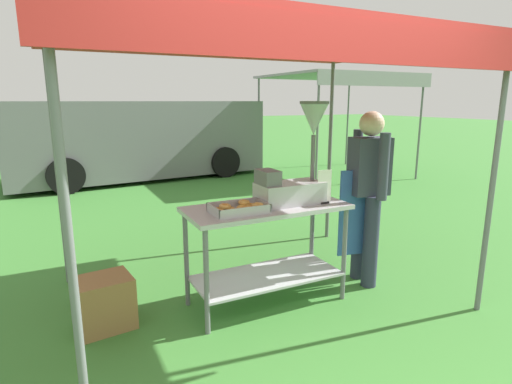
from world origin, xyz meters
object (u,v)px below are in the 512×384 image
object	(u,v)px
donut_tray	(239,209)
supply_crate	(104,303)
donut_cart	(267,233)
stall_canopy	(262,47)
neighbour_tent	(339,78)
vendor	(367,189)
donut_fryer	(296,168)
van_grey	(138,139)
menu_sign	(324,189)

from	to	relation	value
donut_tray	supply_crate	xyz separation A→B (m)	(-1.01, 0.27, -0.68)
donut_tray	donut_cart	bearing A→B (deg)	15.99
stall_canopy	supply_crate	size ratio (longest dim) A/B	7.15
neighbour_tent	donut_cart	bearing A→B (deg)	-132.22
donut_cart	vendor	distance (m)	1.06
donut_fryer	vendor	bearing A→B (deg)	-2.48
donut_cart	neighbour_tent	world-z (taller)	neighbour_tent
stall_canopy	van_grey	world-z (taller)	stall_canopy
neighbour_tent	vendor	bearing A→B (deg)	-124.47
donut_fryer	supply_crate	distance (m)	1.84
donut_tray	van_grey	distance (m)	6.61
donut_cart	donut_tray	size ratio (longest dim) A/B	3.16
menu_sign	supply_crate	xyz separation A→B (m)	(-1.77, 0.32, -0.78)
donut_fryer	neighbour_tent	world-z (taller)	neighbour_tent
donut_tray	menu_sign	distance (m)	0.77
donut_fryer	supply_crate	world-z (taller)	donut_fryer
stall_canopy	donut_cart	xyz separation A→B (m)	(-0.00, -0.10, -1.49)
supply_crate	donut_fryer	bearing A→B (deg)	-7.32
supply_crate	neighbour_tent	bearing A→B (deg)	39.13
van_grey	neighbour_tent	size ratio (longest dim) A/B	1.92
donut_tray	neighbour_tent	size ratio (longest dim) A/B	0.15
stall_canopy	neighbour_tent	size ratio (longest dim) A/B	1.12
menu_sign	neighbour_tent	size ratio (longest dim) A/B	0.10
donut_fryer	van_grey	bearing A→B (deg)	90.57
donut_cart	van_grey	bearing A→B (deg)	88.23
donut_cart	vendor	xyz separation A→B (m)	(1.02, -0.05, 0.28)
neighbour_tent	donut_fryer	bearing A→B (deg)	-130.34
donut_cart	donut_tray	bearing A→B (deg)	-164.01
menu_sign	supply_crate	size ratio (longest dim) A/B	0.63
donut_fryer	stall_canopy	bearing A→B (deg)	157.33
donut_cart	supply_crate	distance (m)	1.38
donut_tray	vendor	bearing A→B (deg)	1.65
donut_cart	van_grey	xyz separation A→B (m)	(0.20, 6.51, 0.26)
vendor	van_grey	bearing A→B (deg)	97.11
supply_crate	menu_sign	bearing A→B (deg)	-10.39
stall_canopy	vendor	size ratio (longest dim) A/B	2.00
stall_canopy	van_grey	size ratio (longest dim) A/B	0.58
supply_crate	donut_cart	bearing A→B (deg)	-8.23
donut_cart	van_grey	world-z (taller)	van_grey
donut_cart	menu_sign	bearing A→B (deg)	-16.19
donut_fryer	menu_sign	size ratio (longest dim) A/B	2.96
donut_fryer	neighbour_tent	size ratio (longest dim) A/B	0.29
donut_tray	menu_sign	bearing A→B (deg)	-3.99
donut_cart	vendor	size ratio (longest dim) A/B	0.84
stall_canopy	supply_crate	xyz separation A→B (m)	(-1.30, 0.09, -1.91)
donut_tray	vendor	size ratio (longest dim) A/B	0.27
stall_canopy	neighbour_tent	world-z (taller)	neighbour_tent
donut_fryer	donut_cart	bearing A→B (deg)	177.19
supply_crate	donut_tray	bearing A→B (deg)	-15.07
donut_tray	menu_sign	size ratio (longest dim) A/B	1.50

